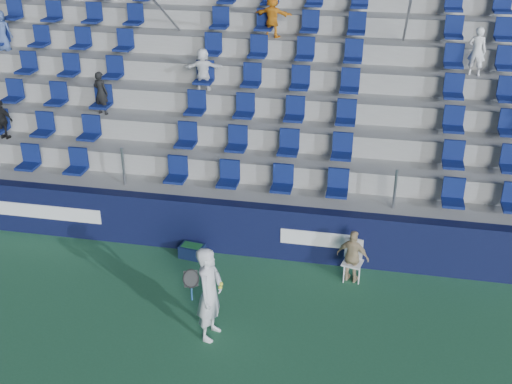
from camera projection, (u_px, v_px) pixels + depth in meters
ground at (215, 344)px, 11.45m from camera, size 70.00×70.00×0.00m
sponsor_wall at (250, 229)px, 13.95m from camera, size 24.00×0.32×1.20m
grandstand at (287, 92)px, 17.74m from camera, size 24.00×8.17×6.63m
tennis_player at (210, 294)px, 11.28m from camera, size 0.69×0.72×1.83m
line_judge_chair at (353, 256)px, 13.16m from camera, size 0.46×0.47×0.87m
line_judge at (353, 257)px, 12.99m from camera, size 0.73×0.47×1.16m
ball_bin at (192, 250)px, 14.01m from camera, size 0.57×0.41×0.29m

